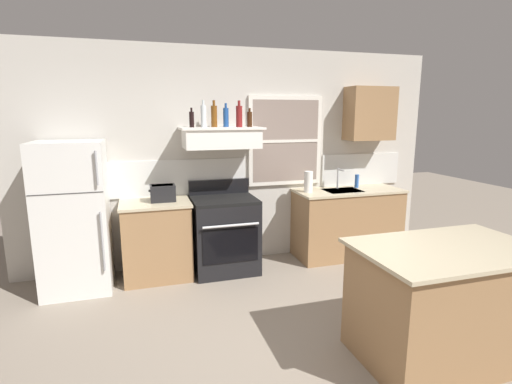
% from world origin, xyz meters
% --- Properties ---
extents(ground_plane, '(16.00, 16.00, 0.00)m').
position_xyz_m(ground_plane, '(0.00, 0.00, 0.00)').
color(ground_plane, gray).
extents(back_wall, '(5.40, 0.11, 2.70)m').
position_xyz_m(back_wall, '(0.03, 2.23, 1.35)').
color(back_wall, beige).
rests_on(back_wall, ground_plane).
extents(refrigerator, '(0.70, 0.72, 1.62)m').
position_xyz_m(refrigerator, '(-1.90, 1.84, 0.81)').
color(refrigerator, white).
rests_on(refrigerator, ground_plane).
extents(counter_left_of_stove, '(0.79, 0.63, 0.91)m').
position_xyz_m(counter_left_of_stove, '(-1.05, 1.90, 0.46)').
color(counter_left_of_stove, '#9E754C').
rests_on(counter_left_of_stove, ground_plane).
extents(toaster, '(0.30, 0.20, 0.19)m').
position_xyz_m(toaster, '(-0.96, 1.90, 1.01)').
color(toaster, black).
rests_on(toaster, counter_left_of_stove).
extents(stove_range, '(0.76, 0.69, 1.09)m').
position_xyz_m(stove_range, '(-0.25, 1.86, 0.46)').
color(stove_range, black).
rests_on(stove_range, ground_plane).
extents(range_hood_shelf, '(0.96, 0.52, 0.24)m').
position_xyz_m(range_hood_shelf, '(-0.25, 1.96, 1.62)').
color(range_hood_shelf, white).
extents(bottle_balsamic_dark, '(0.06, 0.06, 0.22)m').
position_xyz_m(bottle_balsamic_dark, '(-0.59, 1.98, 1.84)').
color(bottle_balsamic_dark, black).
rests_on(bottle_balsamic_dark, range_hood_shelf).
extents(bottle_clear_tall, '(0.06, 0.06, 0.31)m').
position_xyz_m(bottle_clear_tall, '(-0.45, 1.97, 1.88)').
color(bottle_clear_tall, silver).
rests_on(bottle_clear_tall, range_hood_shelf).
extents(bottle_amber_wine, '(0.07, 0.07, 0.31)m').
position_xyz_m(bottle_amber_wine, '(-0.32, 2.01, 1.88)').
color(bottle_amber_wine, brown).
rests_on(bottle_amber_wine, range_hood_shelf).
extents(bottle_blue_liqueur, '(0.07, 0.07, 0.28)m').
position_xyz_m(bottle_blue_liqueur, '(-0.18, 1.99, 1.86)').
color(bottle_blue_liqueur, '#1E478C').
rests_on(bottle_blue_liqueur, range_hood_shelf).
extents(bottle_red_label_wine, '(0.07, 0.07, 0.31)m').
position_xyz_m(bottle_red_label_wine, '(-0.04, 1.90, 1.87)').
color(bottle_red_label_wine, maroon).
rests_on(bottle_red_label_wine, range_hood_shelf).
extents(bottle_brown_stout, '(0.06, 0.06, 0.22)m').
position_xyz_m(bottle_brown_stout, '(0.09, 1.93, 1.84)').
color(bottle_brown_stout, '#381E0F').
rests_on(bottle_brown_stout, range_hood_shelf).
extents(counter_right_with_sink, '(1.43, 0.63, 0.91)m').
position_xyz_m(counter_right_with_sink, '(1.45, 1.90, 0.46)').
color(counter_right_with_sink, '#9E754C').
rests_on(counter_right_with_sink, ground_plane).
extents(sink_faucet, '(0.03, 0.17, 0.28)m').
position_xyz_m(sink_faucet, '(1.35, 2.00, 1.08)').
color(sink_faucet, silver).
rests_on(sink_faucet, counter_right_with_sink).
extents(paper_towel_roll, '(0.11, 0.11, 0.27)m').
position_xyz_m(paper_towel_roll, '(0.87, 1.90, 1.04)').
color(paper_towel_roll, white).
rests_on(paper_towel_roll, counter_right_with_sink).
extents(dish_soap_bottle, '(0.06, 0.06, 0.18)m').
position_xyz_m(dish_soap_bottle, '(1.63, 2.00, 1.00)').
color(dish_soap_bottle, blue).
rests_on(dish_soap_bottle, counter_right_with_sink).
extents(kitchen_island, '(1.40, 0.90, 0.91)m').
position_xyz_m(kitchen_island, '(1.02, -0.35, 0.46)').
color(kitchen_island, '#9E754C').
rests_on(kitchen_island, ground_plane).
extents(upper_cabinet_right, '(0.64, 0.32, 0.70)m').
position_xyz_m(upper_cabinet_right, '(1.80, 2.04, 1.90)').
color(upper_cabinet_right, '#9E754C').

